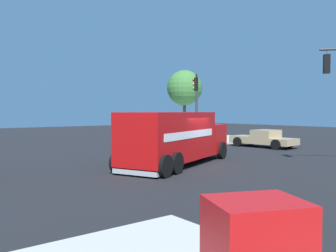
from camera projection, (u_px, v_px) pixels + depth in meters
The scene contains 8 objects.
ground_plane at pixel (192, 165), 19.03m from camera, with size 100.00×100.00×0.00m, color black.
sidewalk_corner_near at pixel (201, 139), 36.30m from camera, with size 10.86×10.86×0.14m, color beige.
delivery_truck at pixel (176, 137), 18.86m from camera, with size 8.84×5.74×2.80m.
traffic_light_primary at pixel (196, 98), 28.32m from camera, with size 3.15×3.34×5.61m.
pickup_tan at pixel (264, 138), 28.35m from camera, with size 2.59×5.34×1.38m.
pedestrian_near_corner at pixel (202, 129), 36.01m from camera, with size 0.40×0.40×1.59m.
picket_fence_run at pixel (169, 131), 40.35m from camera, with size 7.84×0.05×0.95m.
shade_tree_near at pixel (185, 88), 37.65m from camera, with size 3.70×3.70×7.01m.
Camera 1 is at (12.67, 14.12, 2.85)m, focal length 38.39 mm.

